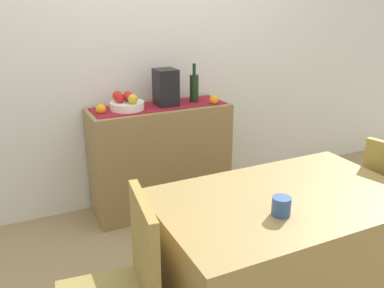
{
  "coord_description": "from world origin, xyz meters",
  "views": [
    {
      "loc": [
        -1.08,
        -1.97,
        1.66
      ],
      "look_at": [
        0.03,
        0.35,
        0.74
      ],
      "focal_mm": 38.04,
      "sensor_mm": 36.0,
      "label": 1
    }
  ],
  "objects_px": {
    "wine_bottle": "(194,88)",
    "sideboard_console": "(160,158)",
    "fruit_bowl": "(127,106)",
    "coffee_maker": "(166,88)",
    "dining_table": "(280,260)",
    "coffee_cup": "(281,206)"
  },
  "relations": [
    {
      "from": "coffee_cup",
      "to": "fruit_bowl",
      "type": "bearing_deg",
      "value": 97.77
    },
    {
      "from": "dining_table",
      "to": "fruit_bowl",
      "type": "bearing_deg",
      "value": 103.5
    },
    {
      "from": "wine_bottle",
      "to": "coffee_maker",
      "type": "height_order",
      "value": "wine_bottle"
    },
    {
      "from": "fruit_bowl",
      "to": "dining_table",
      "type": "xyz_separation_m",
      "value": [
        0.35,
        -1.46,
        -0.53
      ]
    },
    {
      "from": "coffee_maker",
      "to": "sideboard_console",
      "type": "bearing_deg",
      "value": 180.0
    },
    {
      "from": "fruit_bowl",
      "to": "wine_bottle",
      "type": "relative_size",
      "value": 0.82
    },
    {
      "from": "sideboard_console",
      "to": "coffee_maker",
      "type": "relative_size",
      "value": 3.85
    },
    {
      "from": "fruit_bowl",
      "to": "wine_bottle",
      "type": "height_order",
      "value": "wine_bottle"
    },
    {
      "from": "fruit_bowl",
      "to": "coffee_cup",
      "type": "height_order",
      "value": "fruit_bowl"
    },
    {
      "from": "fruit_bowl",
      "to": "wine_bottle",
      "type": "xyz_separation_m",
      "value": [
        0.56,
        0.0,
        0.08
      ]
    },
    {
      "from": "sideboard_console",
      "to": "coffee_cup",
      "type": "distance_m",
      "value": 1.64
    },
    {
      "from": "fruit_bowl",
      "to": "wine_bottle",
      "type": "bearing_deg",
      "value": 0.0
    },
    {
      "from": "wine_bottle",
      "to": "coffee_cup",
      "type": "height_order",
      "value": "wine_bottle"
    },
    {
      "from": "wine_bottle",
      "to": "coffee_cup",
      "type": "bearing_deg",
      "value": -102.04
    },
    {
      "from": "wine_bottle",
      "to": "dining_table",
      "type": "relative_size",
      "value": 0.24
    },
    {
      "from": "wine_bottle",
      "to": "coffee_maker",
      "type": "distance_m",
      "value": 0.25
    },
    {
      "from": "sideboard_console",
      "to": "fruit_bowl",
      "type": "distance_m",
      "value": 0.53
    },
    {
      "from": "coffee_maker",
      "to": "fruit_bowl",
      "type": "bearing_deg",
      "value": 180.0
    },
    {
      "from": "wine_bottle",
      "to": "sideboard_console",
      "type": "bearing_deg",
      "value": 180.0
    },
    {
      "from": "sideboard_console",
      "to": "fruit_bowl",
      "type": "height_order",
      "value": "fruit_bowl"
    },
    {
      "from": "fruit_bowl",
      "to": "coffee_maker",
      "type": "bearing_deg",
      "value": 0.0
    },
    {
      "from": "coffee_maker",
      "to": "dining_table",
      "type": "bearing_deg",
      "value": -88.62
    }
  ]
}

